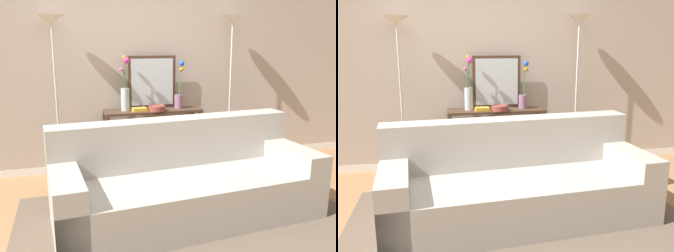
{
  "view_description": "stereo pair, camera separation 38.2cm",
  "coord_description": "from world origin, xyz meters",
  "views": [
    {
      "loc": [
        -0.71,
        -2.66,
        1.59
      ],
      "look_at": [
        0.32,
        0.93,
        0.73
      ],
      "focal_mm": 38.76,
      "sensor_mm": 36.0,
      "label": 1
    },
    {
      "loc": [
        -0.34,
        -2.74,
        1.59
      ],
      "look_at": [
        0.32,
        0.93,
        0.73
      ],
      "focal_mm": 38.76,
      "sensor_mm": 36.0,
      "label": 2
    }
  ],
  "objects": [
    {
      "name": "vase_tall_flowers",
      "position": [
        -0.02,
        1.61,
        1.01
      ],
      "size": [
        0.11,
        0.13,
        0.66
      ],
      "color": "silver",
      "rests_on": "console_table"
    },
    {
      "name": "book_row_under_console",
      "position": [
        -0.03,
        1.59,
        0.06
      ],
      "size": [
        0.3,
        0.18,
        0.13
      ],
      "color": "#6B3360",
      "rests_on": "ground"
    },
    {
      "name": "couch",
      "position": [
        0.31,
        0.33,
        0.31
      ],
      "size": [
        2.47,
        1.14,
        0.88
      ],
      "color": "#ADA89E",
      "rests_on": "ground"
    },
    {
      "name": "floor_lamp_left",
      "position": [
        -0.81,
        1.59,
        1.48
      ],
      "size": [
        0.28,
        0.28,
        1.88
      ],
      "color": "silver",
      "rests_on": "ground"
    },
    {
      "name": "back_wall",
      "position": [
        0.0,
        1.9,
        1.35
      ],
      "size": [
        12.0,
        0.15,
        2.69
      ],
      "color": "white",
      "rests_on": "ground"
    },
    {
      "name": "fruit_bowl",
      "position": [
        0.34,
        1.49,
        0.82
      ],
      "size": [
        0.2,
        0.2,
        0.07
      ],
      "color": "brown",
      "rests_on": "console_table"
    },
    {
      "name": "console_table",
      "position": [
        0.31,
        1.59,
        0.54
      ],
      "size": [
        1.19,
        0.34,
        0.79
      ],
      "color": "#473323",
      "rests_on": "ground"
    },
    {
      "name": "area_rug",
      "position": [
        0.32,
        0.16,
        0.01
      ],
      "size": [
        3.09,
        1.89,
        0.01
      ],
      "color": "brown",
      "rests_on": "ground"
    },
    {
      "name": "book_stack",
      "position": [
        0.13,
        1.52,
        0.81
      ],
      "size": [
        0.19,
        0.15,
        0.04
      ],
      "color": "#B77F33",
      "rests_on": "console_table"
    },
    {
      "name": "floor_lamp_right",
      "position": [
        1.34,
        1.59,
        1.5
      ],
      "size": [
        0.28,
        0.28,
        1.91
      ],
      "color": "silver",
      "rests_on": "ground"
    },
    {
      "name": "vase_short_flowers",
      "position": [
        0.66,
        1.61,
        0.98
      ],
      "size": [
        0.12,
        0.1,
        0.59
      ],
      "color": "gray",
      "rests_on": "console_table"
    },
    {
      "name": "wall_mirror",
      "position": [
        0.34,
        1.73,
        1.11
      ],
      "size": [
        0.6,
        0.02,
        0.64
      ],
      "color": "#473323",
      "rests_on": "console_table"
    },
    {
      "name": "ground_plane",
      "position": [
        0.0,
        0.0,
        -0.01
      ],
      "size": [
        16.0,
        16.0,
        0.02
      ],
      "primitive_type": "cube",
      "color": "#9E754C"
    }
  ]
}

